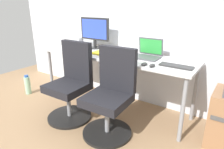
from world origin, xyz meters
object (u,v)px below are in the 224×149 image
Objects in this scene: office_chair_right at (111,97)px; coffee_mug at (73,44)px; office_chair_left at (71,85)px; desktop_monitor at (95,31)px; open_laptop at (148,53)px; water_bottle_on_floor at (28,85)px.

coffee_mug is at bearing 153.41° from office_chair_right.
office_chair_left is 0.88m from desktop_monitor.
desktop_monitor is (-0.15, 0.66, 0.57)m from office_chair_left.
desktop_monitor reaches higher than coffee_mug.
desktop_monitor reaches higher than open_laptop.
coffee_mug is at bearing -175.56° from open_laptop.
office_chair_right reaches higher than water_bottle_on_floor.
desktop_monitor is at bearing 137.98° from office_chair_right.
desktop_monitor is at bearing 32.63° from water_bottle_on_floor.
office_chair_right is at bearing -2.62° from water_bottle_on_floor.
open_laptop is at bearing 40.73° from office_chair_left.
water_bottle_on_floor is 1.38m from desktop_monitor.
coffee_mug is (-1.16, -0.09, -0.01)m from open_laptop.
office_chair_left is 10.22× the size of coffee_mug.
office_chair_left and office_chair_right have the same top height.
desktop_monitor is at bearing 102.81° from office_chair_left.
desktop_monitor is (-0.73, 0.66, 0.57)m from office_chair_right.
office_chair_right is at bearing -0.01° from office_chair_left.
desktop_monitor is 5.22× the size of coffee_mug.
water_bottle_on_floor is (-1.65, 0.08, -0.28)m from office_chair_right.
open_laptop is at bearing -3.48° from desktop_monitor.
office_chair_right is 3.03× the size of water_bottle_on_floor.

